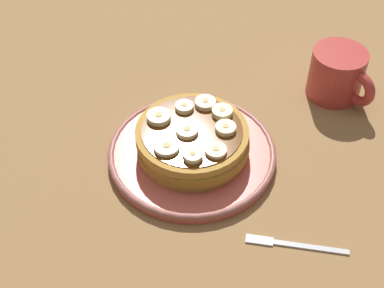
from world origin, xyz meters
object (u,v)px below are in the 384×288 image
Objects in this scene: banana_slice_7 at (216,150)px; coffee_mug at (338,74)px; plate at (192,153)px; banana_slice_6 at (222,112)px; pancake_stack at (192,141)px; banana_slice_3 at (159,117)px; banana_slice_8 at (205,103)px; banana_slice_0 at (188,131)px; banana_slice_4 at (167,147)px; banana_slice_5 at (226,128)px; banana_slice_1 at (193,156)px; fork at (290,244)px; banana_slice_2 at (184,107)px.

coffee_mug is (-2.61, 27.02, -1.69)cm from banana_slice_7.
plate is 8.23× the size of banana_slice_7.
banana_slice_6 is 21.98cm from coffee_mug.
pancake_stack reaches higher than plate.
banana_slice_3 is 1.11× the size of banana_slice_8.
banana_slice_3 is at bearing -151.90° from plate.
banana_slice_0 is at bearing 18.67° from banana_slice_3.
banana_slice_4 is at bearing -131.70° from banana_slice_7.
banana_slice_5 and banana_slice_8 have the same top height.
pancake_stack is 5.66× the size of banana_slice_5.
coffee_mug is at bearing 84.61° from pancake_stack.
banana_slice_7 is at bearing 72.08° from banana_slice_1.
pancake_stack is 19.79cm from fork.
banana_slice_4 is at bearing -80.16° from plate.
banana_slice_1 and banana_slice_2 have the same top height.
banana_slice_1 is 0.87× the size of banana_slice_8.
plate is at bearing 28.10° from banana_slice_3.
banana_slice_8 is (-7.28, 7.75, -0.02)cm from banana_slice_1.
banana_slice_5 is (1.99, 8.57, 0.06)cm from banana_slice_4.
banana_slice_1 reaches higher than pancake_stack.
banana_slice_1 is 0.75× the size of banana_slice_4.
banana_slice_6 is at bearing 167.00° from fork.
banana_slice_3 is 30.48cm from coffee_mug.
banana_slice_7 is at bearing -177.01° from fork.
banana_slice_3 is 1.14× the size of banana_slice_6.
banana_slice_4 is 20.39cm from fork.
banana_slice_3 is 1.15× the size of banana_slice_7.
banana_slice_6 is at bearing 116.89° from banana_slice_1.
banana_slice_8 is (-3.03, 4.68, 5.02)cm from plate.
plate is 2.41× the size of fork.
banana_slice_2 is at bearing -105.03° from coffee_mug.
banana_slice_1 is at bearing -87.00° from coffee_mug.
banana_slice_6 is 0.97× the size of banana_slice_8.
banana_slice_6 is (-0.87, 10.25, 0.11)cm from banana_slice_4.
banana_slice_8 reaches higher than banana_slice_7.
banana_slice_2 is 0.91× the size of banana_slice_7.
banana_slice_3 is at bearing -95.85° from banana_slice_2.
coffee_mug reaches higher than banana_slice_5.
plate is 6.85cm from banana_slice_5.
banana_slice_6 is at bearing 135.12° from banana_slice_7.
banana_slice_3 reaches higher than fork.
coffee_mug is (2.54, 27.96, -1.73)cm from banana_slice_0.
banana_slice_2 reaches higher than pancake_stack.
coffee_mug is (2.69, 21.74, -1.82)cm from banana_slice_6.
banana_slice_1 is 0.22× the size of coffee_mug.
banana_slice_2 reaches higher than fork.
banana_slice_2 is 0.90× the size of banana_slice_6.
banana_slice_1 is 9.46cm from banana_slice_6.
banana_slice_6 is at bearing 91.44° from banana_slice_0.
coffee_mug reaches higher than banana_slice_8.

